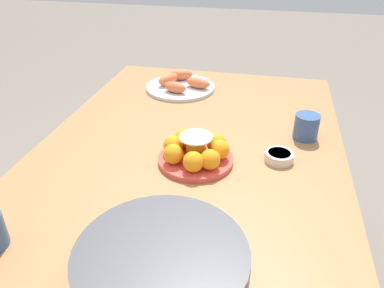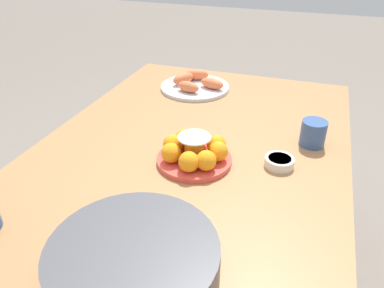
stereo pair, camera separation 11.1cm
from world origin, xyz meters
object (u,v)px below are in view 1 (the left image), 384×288
object	(u,v)px
cake_plate	(196,151)
seafood_platter	(180,85)
serving_bowl	(162,267)
cup_far	(306,127)
sauce_bowl	(279,156)
dining_table	(189,171)

from	to	relation	value
cake_plate	seafood_platter	world-z (taller)	cake_plate
seafood_platter	serving_bowl	bearing A→B (deg)	11.91
cup_far	cake_plate	bearing A→B (deg)	-55.89
cake_plate	serving_bowl	distance (m)	0.44
cup_far	seafood_platter	bearing A→B (deg)	-122.89
cake_plate	sauce_bowl	bearing A→B (deg)	103.83
dining_table	cup_far	distance (m)	0.41
serving_bowl	cup_far	world-z (taller)	serving_bowl
dining_table	serving_bowl	world-z (taller)	serving_bowl
sauce_bowl	seafood_platter	world-z (taller)	seafood_platter
cup_far	dining_table	bearing A→B (deg)	-66.79
cup_far	sauce_bowl	bearing A→B (deg)	-27.11
cake_plate	sauce_bowl	distance (m)	0.25
dining_table	seafood_platter	size ratio (longest dim) A/B	4.93
cake_plate	serving_bowl	size ratio (longest dim) A/B	0.67
dining_table	seafood_platter	world-z (taller)	seafood_platter
dining_table	serving_bowl	distance (m)	0.52
seafood_platter	cup_far	world-z (taller)	cup_far
cake_plate	cup_far	bearing A→B (deg)	124.11
cake_plate	sauce_bowl	xyz separation A→B (m)	(-0.06, 0.24, -0.02)
cake_plate	seafood_platter	size ratio (longest dim) A/B	0.76
serving_bowl	dining_table	bearing A→B (deg)	-172.87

